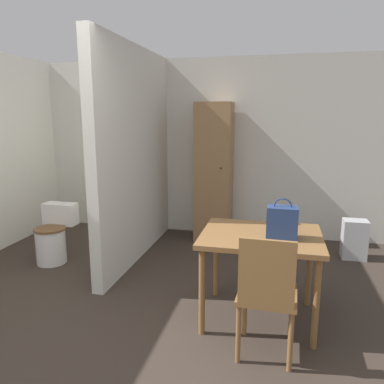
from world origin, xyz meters
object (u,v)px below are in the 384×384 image
(toilet, at_px, (54,236))
(handbag, at_px, (282,222))
(dining_table, at_px, (261,244))
(wooden_cabinet, at_px, (214,172))
(wooden_chair, at_px, (267,292))
(space_heater, at_px, (354,239))

(toilet, bearing_deg, handbag, -17.87)
(toilet, xyz_separation_m, handbag, (2.62, -0.84, 0.59))
(toilet, distance_m, handbag, 2.81)
(dining_table, xyz_separation_m, toilet, (-2.46, 0.76, -0.36))
(dining_table, distance_m, toilet, 2.60)
(dining_table, height_order, toilet, dining_table)
(toilet, bearing_deg, dining_table, -17.28)
(handbag, height_order, wooden_cabinet, wooden_cabinet)
(dining_table, relative_size, wooden_cabinet, 0.52)
(wooden_chair, bearing_deg, space_heater, 68.22)
(wooden_chair, xyz_separation_m, wooden_cabinet, (-0.82, 2.57, 0.43))
(dining_table, xyz_separation_m, handbag, (0.16, -0.08, 0.22))
(wooden_chair, relative_size, wooden_cabinet, 0.49)
(toilet, relative_size, handbag, 2.02)
(wooden_chair, distance_m, toilet, 2.85)
(wooden_chair, relative_size, handbag, 2.82)
(space_heater, bearing_deg, wooden_cabinet, 168.04)
(toilet, xyz_separation_m, wooden_cabinet, (1.71, 1.28, 0.64))
(wooden_chair, distance_m, wooden_cabinet, 2.74)
(handbag, height_order, space_heater, handbag)
(dining_table, height_order, handbag, handbag)
(handbag, bearing_deg, dining_table, 153.70)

